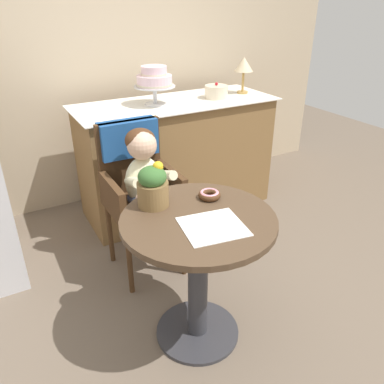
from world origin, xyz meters
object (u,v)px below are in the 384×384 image
at_px(cafe_table, 198,255).
at_px(round_layer_cake, 216,92).
at_px(flower_vase, 153,185).
at_px(donut_front, 209,194).
at_px(tiered_cake_stand, 154,80).
at_px(table_lamp, 244,66).
at_px(seated_child, 146,178).
at_px(wicker_chair, 136,174).

relative_size(cafe_table, round_layer_cake, 3.99).
height_order(flower_vase, round_layer_cake, round_layer_cake).
xyz_separation_m(donut_front, tiered_cake_stand, (0.24, 1.16, 0.34)).
bearing_deg(tiered_cake_stand, flower_vase, -114.99).
distance_m(tiered_cake_stand, table_lamp, 0.78).
height_order(seated_child, round_layer_cake, round_layer_cake).
bearing_deg(round_layer_cake, seated_child, -143.39).
relative_size(cafe_table, seated_child, 0.99).
height_order(donut_front, round_layer_cake, round_layer_cake).
height_order(seated_child, flower_vase, seated_child).
height_order(cafe_table, round_layer_cake, round_layer_cake).
bearing_deg(round_layer_cake, tiered_cake_stand, 175.27).
xyz_separation_m(cafe_table, tiered_cake_stand, (0.38, 1.30, 0.57)).
relative_size(cafe_table, donut_front, 6.51).
bearing_deg(donut_front, seated_child, 108.29).
bearing_deg(tiered_cake_stand, table_lamp, -0.25).
bearing_deg(seated_child, table_lamp, 30.88).
height_order(tiered_cake_stand, table_lamp, table_lamp).
bearing_deg(cafe_table, seated_child, 91.03).
relative_size(donut_front, flower_vase, 0.50).
relative_size(cafe_table, wicker_chair, 0.75).
height_order(wicker_chair, table_lamp, table_lamp).
distance_m(tiered_cake_stand, round_layer_cake, 0.52).
bearing_deg(tiered_cake_stand, round_layer_cake, -4.73).
relative_size(flower_vase, tiered_cake_stand, 0.73).
height_order(seated_child, tiered_cake_stand, tiered_cake_stand).
xyz_separation_m(cafe_table, wicker_chair, (-0.01, 0.75, 0.13)).
height_order(wicker_chair, seated_child, seated_child).
distance_m(wicker_chair, table_lamp, 1.38).
distance_m(wicker_chair, round_layer_cake, 1.07).
xyz_separation_m(wicker_chair, table_lamp, (1.17, 0.55, 0.48)).
distance_m(cafe_table, round_layer_cake, 1.60).
xyz_separation_m(seated_child, round_layer_cake, (0.89, 0.66, 0.27)).
distance_m(seated_child, tiered_cake_stand, 0.90).
relative_size(donut_front, table_lamp, 0.39).
bearing_deg(seated_child, donut_front, -71.71).
relative_size(cafe_table, table_lamp, 2.53).
relative_size(cafe_table, tiered_cake_stand, 2.40).
height_order(cafe_table, seated_child, seated_child).
bearing_deg(flower_vase, seated_child, 72.81).
height_order(cafe_table, tiered_cake_stand, tiered_cake_stand).
bearing_deg(cafe_table, donut_front, 43.87).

